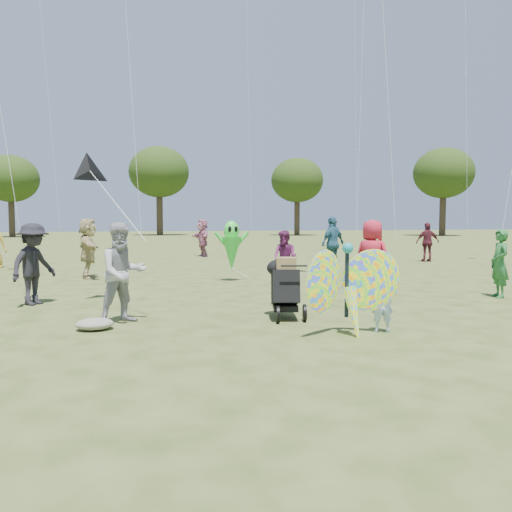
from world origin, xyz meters
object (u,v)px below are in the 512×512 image
(crowd_h, at_px, (428,242))
(jogging_stroller, at_px, (284,284))
(crowd_b, at_px, (33,264))
(crowd_j, at_px, (202,238))
(child_girl, at_px, (382,302))
(adult_man, at_px, (123,273))
(crowd_d, at_px, (88,248))
(alien_kite, at_px, (232,248))
(crowd_a, at_px, (372,258))
(butterfly_kite, at_px, (349,291))
(crowd_f, at_px, (500,263))
(crowd_e, at_px, (285,258))
(crowd_c, at_px, (333,244))

(crowd_h, height_order, jogging_stroller, crowd_h)
(crowd_b, distance_m, crowd_j, 14.28)
(child_girl, height_order, adult_man, adult_man)
(crowd_d, height_order, alien_kite, crowd_d)
(crowd_d, distance_m, crowd_j, 9.70)
(crowd_a, bearing_deg, adult_man, 70.39)
(crowd_a, bearing_deg, alien_kite, -1.14)
(jogging_stroller, relative_size, butterfly_kite, 0.64)
(crowd_b, relative_size, jogging_stroller, 1.51)
(crowd_a, height_order, crowd_f, crowd_a)
(adult_man, distance_m, crowd_d, 7.15)
(crowd_b, bearing_deg, crowd_e, -38.17)
(crowd_f, bearing_deg, crowd_h, 171.12)
(child_girl, xyz_separation_m, crowd_j, (-0.07, 17.31, 0.44))
(child_girl, distance_m, crowd_j, 17.31)
(alien_kite, bearing_deg, crowd_a, -54.89)
(crowd_e, xyz_separation_m, alien_kite, (-1.22, 1.18, 0.23))
(jogging_stroller, bearing_deg, adult_man, -172.55)
(crowd_e, relative_size, crowd_j, 0.80)
(child_girl, bearing_deg, crowd_j, -78.16)
(child_girl, height_order, crowd_f, crowd_f)
(jogging_stroller, distance_m, butterfly_kite, 1.63)
(crowd_a, bearing_deg, crowd_h, -76.74)
(crowd_b, relative_size, alien_kite, 0.97)
(crowd_h, relative_size, jogging_stroller, 1.50)
(adult_man, bearing_deg, crowd_e, 22.90)
(butterfly_kite, bearing_deg, crowd_c, 67.64)
(adult_man, bearing_deg, crowd_a, -4.25)
(adult_man, distance_m, crowd_j, 15.97)
(crowd_j, bearing_deg, crowd_e, -9.77)
(child_girl, distance_m, adult_man, 4.29)
(crowd_b, bearing_deg, alien_kite, -22.98)
(crowd_b, bearing_deg, adult_man, -107.14)
(adult_man, height_order, crowd_e, adult_man)
(crowd_c, bearing_deg, crowd_a, 46.97)
(crowd_a, xyz_separation_m, crowd_j, (-1.75, 13.85, 0.04))
(crowd_b, bearing_deg, crowd_j, 13.03)
(child_girl, height_order, jogging_stroller, jogging_stroller)
(crowd_h, distance_m, crowd_j, 10.42)
(crowd_j, bearing_deg, child_girl, -11.74)
(jogging_stroller, bearing_deg, crowd_b, 163.57)
(crowd_c, relative_size, crowd_d, 1.04)
(crowd_a, height_order, crowd_b, crowd_a)
(jogging_stroller, xyz_separation_m, butterfly_kite, (0.52, -1.54, 0.06))
(crowd_j, xyz_separation_m, jogging_stroller, (-1.03, -15.84, -0.30))
(crowd_a, distance_m, crowd_f, 2.84)
(adult_man, relative_size, crowd_c, 0.90)
(crowd_f, relative_size, jogging_stroller, 1.39)
(child_girl, bearing_deg, crowd_h, -115.06)
(crowd_c, bearing_deg, crowd_e, 20.88)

